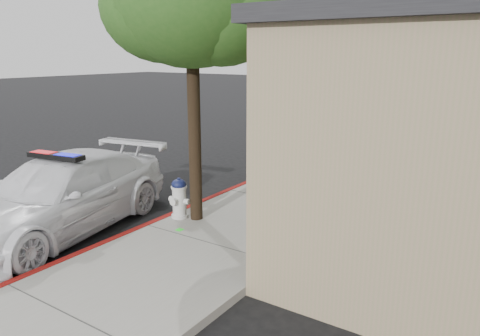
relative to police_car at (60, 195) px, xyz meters
name	(u,v)px	position (x,y,z in m)	size (l,w,h in m)	color
ground	(144,231)	(1.42, 0.94, -0.78)	(120.00, 120.00, 0.00)	black
sidewalk	(281,203)	(3.02, 3.94, -0.70)	(3.20, 60.00, 0.15)	gray
red_curb	(229,192)	(1.48, 3.94, -0.70)	(0.14, 60.00, 0.16)	maroon
police_car	(60,195)	(0.00, 0.00, 0.00)	(3.06, 5.63, 1.67)	white
fire_hydrant	(179,198)	(1.77, 1.67, -0.18)	(0.51, 0.44, 0.88)	silver
street_tree_near	(191,3)	(2.13, 1.81, 3.77)	(3.43, 3.22, 5.89)	black
street_tree_mid	(311,24)	(2.30, 6.81, 3.63)	(3.23, 2.96, 5.65)	black
street_tree_far	(387,23)	(2.24, 14.11, 4.03)	(3.56, 3.27, 6.19)	black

